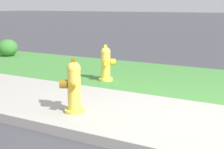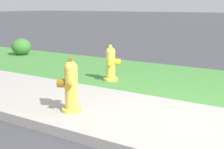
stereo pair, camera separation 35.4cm
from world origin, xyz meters
name	(u,v)px [view 1 (the left image)]	position (x,y,z in m)	size (l,w,h in m)	color
ground_plane	(193,124)	(0.00, 0.00, 0.00)	(120.00, 120.00, 0.00)	#424247
sidewalk_pavement	(193,124)	(0.00, 0.00, 0.01)	(18.00, 1.86, 0.01)	#ADA89E
grass_verge	(224,84)	(0.00, 2.27, 0.00)	(18.00, 2.69, 0.01)	#47893D
fire_hydrant_near_corner	(74,87)	(-1.55, -0.34, 0.36)	(0.34, 0.36, 0.75)	yellow
fire_hydrant_at_driveway	(106,64)	(-2.07, 1.49, 0.33)	(0.33, 0.35, 0.70)	yellow
shrub_bush_mid_verge	(8,48)	(-6.03, 2.76, 0.24)	(0.57, 0.57, 0.48)	#3D7F33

